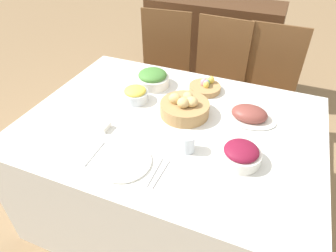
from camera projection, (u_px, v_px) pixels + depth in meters
ground_plane at (171, 207)px, 2.05m from camera, size 12.00×12.00×0.00m
dining_table at (171, 169)px, 1.83m from camera, size 1.56×1.15×0.73m
chair_far_center at (215, 79)px, 2.40m from camera, size 0.44×0.44×0.97m
chair_far_right at (266, 88)px, 2.28m from camera, size 0.43×0.43×0.97m
chair_far_left at (162, 68)px, 2.53m from camera, size 0.46×0.46×0.97m
sideboard at (211, 48)px, 3.02m from camera, size 1.26×0.44×0.92m
bread_basket at (185, 107)px, 1.63m from camera, size 0.27×0.27×0.13m
egg_basket at (205, 87)px, 1.84m from camera, size 0.19×0.19×0.08m
ham_platter at (249, 115)px, 1.61m from camera, size 0.30×0.21×0.08m
pineapple_bowl at (135, 94)px, 1.74m from camera, size 0.15×0.15×0.09m
beet_salad_bowl at (241, 154)px, 1.34m from camera, size 0.18×0.18×0.09m
green_salad_bowl at (153, 78)px, 1.88m from camera, size 0.21×0.21×0.10m
dinner_plate at (123, 162)px, 1.36m from camera, size 0.26×0.26×0.01m
fork at (94, 154)px, 1.40m from camera, size 0.02×0.18×0.00m
knife at (154, 172)px, 1.31m from camera, size 0.02×0.18×0.00m
spoon at (160, 174)px, 1.30m from camera, size 0.02×0.18×0.00m
drinking_cup at (187, 143)px, 1.40m from camera, size 0.07×0.07×0.09m
butter_dish at (99, 126)px, 1.55m from camera, size 0.11×0.07×0.03m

